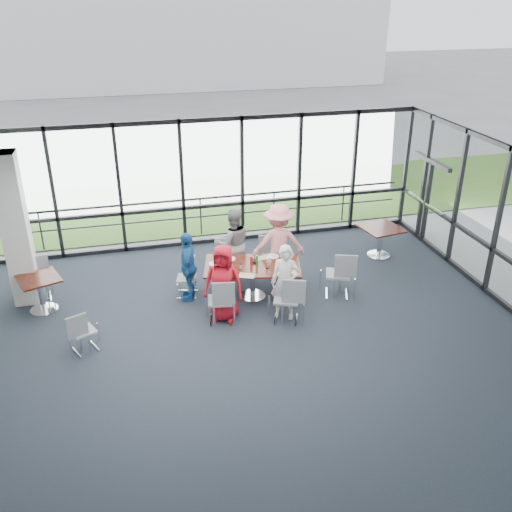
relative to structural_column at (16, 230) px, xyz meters
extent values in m
cube|color=#1F2630|center=(3.60, -3.00, -1.61)|extent=(12.00, 10.00, 0.02)
cube|color=white|center=(3.60, -3.00, 1.60)|extent=(12.00, 10.00, 0.04)
cube|color=white|center=(3.60, 2.00, 0.00)|extent=(12.00, 0.10, 3.20)
cube|color=black|center=(9.60, 0.75, -0.55)|extent=(0.12, 1.60, 2.10)
cube|color=silver|center=(0.00, 0.00, 0.00)|extent=(0.50, 0.50, 3.20)
cube|color=slate|center=(3.60, 7.00, -1.62)|extent=(80.00, 70.00, 0.02)
cube|color=#375E1C|center=(3.60, 5.00, -1.59)|extent=(80.00, 5.00, 0.01)
cube|color=silver|center=(7.60, 29.00, 1.40)|extent=(24.00, 10.00, 6.00)
cylinder|color=#2D2D33|center=(3.60, 2.60, -1.10)|extent=(12.00, 0.06, 0.06)
cube|color=black|center=(4.62, -1.01, -0.87)|extent=(2.18, 1.53, 0.04)
cylinder|color=silver|center=(4.62, -1.01, -1.25)|extent=(0.12, 0.12, 0.71)
cylinder|color=silver|center=(4.62, -1.01, -1.59)|extent=(0.56, 0.56, 0.03)
cube|color=black|center=(0.34, -0.52, -0.87)|extent=(0.98, 0.98, 0.04)
cylinder|color=silver|center=(0.34, -0.52, -1.25)|extent=(0.12, 0.12, 0.71)
cube|color=black|center=(8.11, 0.19, -0.87)|extent=(1.02, 1.02, 0.04)
cylinder|color=silver|center=(8.11, 0.19, -1.25)|extent=(0.12, 0.12, 0.71)
imported|color=#B2101E|center=(3.87, -1.72, -0.81)|extent=(0.92, 0.78, 1.59)
imported|color=silver|center=(5.05, -1.96, -0.82)|extent=(0.69, 0.62, 1.56)
imported|color=gray|center=(4.42, -0.02, -0.78)|extent=(0.81, 0.51, 1.65)
imported|color=pink|center=(5.36, -0.39, -0.70)|extent=(1.22, 0.73, 1.80)
imported|color=#1C5394|center=(3.32, -0.74, -0.85)|extent=(0.66, 0.97, 1.51)
cylinder|color=white|center=(4.05, -1.24, -0.84)|extent=(0.26, 0.26, 0.01)
cylinder|color=white|center=(5.11, -1.53, -0.84)|extent=(0.27, 0.27, 0.01)
cylinder|color=white|center=(4.22, -0.62, -0.84)|extent=(0.25, 0.25, 0.01)
cylinder|color=white|center=(5.15, -0.72, -0.84)|extent=(0.25, 0.25, 0.01)
cylinder|color=white|center=(3.86, -0.77, -0.84)|extent=(0.24, 0.24, 0.01)
cylinder|color=white|center=(4.34, -1.15, -0.79)|extent=(0.06, 0.06, 0.13)
cylinder|color=white|center=(4.89, -1.23, -0.78)|extent=(0.07, 0.07, 0.14)
cylinder|color=white|center=(4.72, -0.76, -0.78)|extent=(0.07, 0.07, 0.14)
cylinder|color=white|center=(3.93, -0.98, -0.77)|extent=(0.08, 0.08, 0.15)
cube|color=beige|center=(4.40, -1.44, -0.85)|extent=(0.38, 0.33, 0.00)
cube|color=beige|center=(5.35, -1.53, -0.85)|extent=(0.33, 0.30, 0.00)
cube|color=beige|center=(4.91, -0.73, -0.85)|extent=(0.31, 0.24, 0.00)
cube|color=black|center=(4.71, -0.93, -0.83)|extent=(0.10, 0.07, 0.04)
cylinder|color=#A81C23|center=(4.61, -0.96, -0.76)|extent=(0.06, 0.06, 0.18)
cylinder|color=#1C7C37|center=(4.72, -1.00, -0.75)|extent=(0.05, 0.05, 0.20)
camera|label=1|loc=(2.10, -11.32, 4.48)|focal=40.00mm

